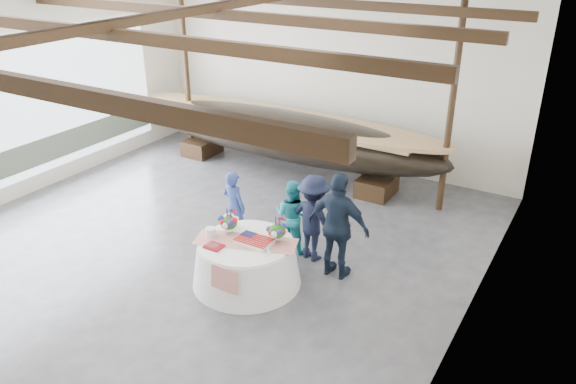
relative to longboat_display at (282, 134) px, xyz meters
The scene contains 13 objects.
floor 4.69m from the longboat_display, 82.90° to the right, with size 10.00×12.00×0.01m, color #3D3D42.
wall_back 1.98m from the longboat_display, 68.77° to the left, with size 10.00×0.02×4.50m, color silver.
wall_right 7.29m from the longboat_display, 39.23° to the right, with size 0.02×12.00×4.50m, color silver.
ceiling 5.75m from the longboat_display, 82.90° to the right, with size 10.00×12.00×0.01m, color white.
pavilion_structure 4.83m from the longboat_display, 81.44° to the right, with size 9.80×11.76×4.50m.
open_bay 5.69m from the longboat_display, 141.04° to the right, with size 0.03×7.00×3.20m.
longboat_display is the anchor object (origin of this frame).
banquet_table 5.01m from the longboat_display, 65.76° to the right, with size 1.88×1.88×0.81m.
tabletop_items 4.84m from the longboat_display, 65.45° to the right, with size 1.82×1.09×0.40m.
guest_woman_blue 3.57m from the longboat_display, 73.81° to the right, with size 0.53×0.35×1.47m, color navy.
guest_woman_teal 3.82m from the longboat_display, 55.77° to the right, with size 0.69×0.54×1.43m, color teal.
guest_man_left 4.17m from the longboat_display, 50.67° to the right, with size 1.07×0.62×1.66m, color black.
guest_man_right 4.82m from the longboat_display, 47.05° to the right, with size 1.15×0.48×1.97m, color #131F30.
Camera 1 is at (6.31, -6.71, 5.56)m, focal length 35.00 mm.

